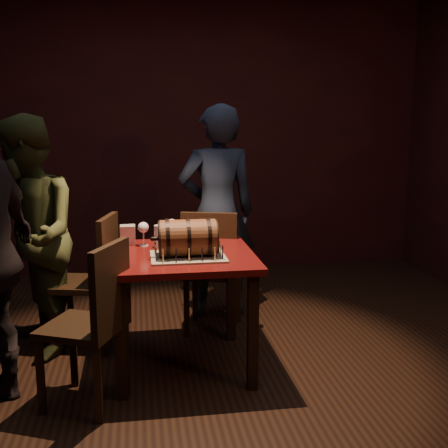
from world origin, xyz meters
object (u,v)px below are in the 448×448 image
(wine_glass_mid, at_px, (172,225))
(wine_glass_right, at_px, (188,226))
(pub_table, at_px, (182,270))
(chair_left_front, at_px, (95,316))
(wine_glass_left, at_px, (143,229))
(person_left_rear, at_px, (28,238))
(chair_left_rear, at_px, (95,274))
(chair_back, at_px, (211,265))
(person_back, at_px, (217,212))
(pint_of_ale, at_px, (160,237))
(barrel_cake, at_px, (188,238))

(wine_glass_mid, xyz_separation_m, wine_glass_right, (0.11, -0.03, 0.00))
(pub_table, xyz_separation_m, chair_left_front, (-0.51, -0.44, -0.12))
(wine_glass_left, xyz_separation_m, person_left_rear, (-0.76, 0.11, -0.06))
(wine_glass_right, bearing_deg, wine_glass_mid, 166.12)
(chair_left_rear, relative_size, chair_left_front, 1.00)
(wine_glass_right, distance_m, chair_back, 0.45)
(wine_glass_right, relative_size, person_back, 0.10)
(pub_table, height_order, chair_left_front, chair_left_front)
(pint_of_ale, height_order, person_back, person_back)
(wine_glass_left, relative_size, person_left_rear, 0.10)
(chair_left_front, height_order, person_back, person_back)
(pint_of_ale, relative_size, chair_left_rear, 0.16)
(chair_back, distance_m, chair_left_front, 1.23)
(wine_glass_mid, bearing_deg, wine_glass_left, -156.24)
(pub_table, distance_m, barrel_cake, 0.26)
(wine_glass_left, distance_m, chair_left_rear, 0.51)
(pint_of_ale, bearing_deg, person_back, 57.66)
(wine_glass_mid, bearing_deg, chair_left_rear, 170.72)
(pub_table, distance_m, wine_glass_mid, 0.40)
(pub_table, distance_m, chair_left_rear, 0.71)
(chair_left_rear, bearing_deg, barrel_cake, -41.35)
(wine_glass_mid, distance_m, person_left_rear, 0.95)
(pint_of_ale, distance_m, chair_left_rear, 0.59)
(pint_of_ale, xyz_separation_m, chair_back, (0.38, 0.36, -0.30))
(pub_table, relative_size, wine_glass_left, 5.59)
(pint_of_ale, height_order, chair_left_rear, chair_left_rear)
(person_left_rear, bearing_deg, wine_glass_right, 65.10)
(person_left_rear, bearing_deg, chair_left_rear, 75.86)
(barrel_cake, distance_m, wine_glass_right, 0.41)
(barrel_cake, relative_size, person_left_rear, 0.25)
(pub_table, relative_size, chair_back, 0.97)
(person_back, bearing_deg, barrel_cake, 69.58)
(chair_left_front, bearing_deg, chair_left_rear, 93.96)
(barrel_cake, xyz_separation_m, chair_left_rear, (-0.60, 0.53, -0.35))
(chair_left_front, bearing_deg, wine_glass_mid, 58.34)
(wine_glass_mid, distance_m, wine_glass_right, 0.11)
(wine_glass_left, height_order, person_back, person_back)
(pub_table, distance_m, wine_glass_left, 0.40)
(wine_glass_left, xyz_separation_m, chair_left_rear, (-0.34, 0.17, -0.35))
(barrel_cake, distance_m, chair_left_rear, 0.87)
(chair_back, relative_size, person_back, 0.55)
(wine_glass_left, distance_m, wine_glass_mid, 0.21)
(wine_glass_left, bearing_deg, wine_glass_mid, 23.76)
(chair_back, distance_m, person_left_rear, 1.29)
(person_left_rear, bearing_deg, barrel_cake, 43.37)
(chair_back, bearing_deg, wine_glass_left, -149.76)
(person_back, relative_size, person_left_rear, 1.05)
(pub_table, relative_size, person_left_rear, 0.56)
(barrel_cake, height_order, wine_glass_mid, barrel_cake)
(wine_glass_mid, bearing_deg, person_back, 56.96)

